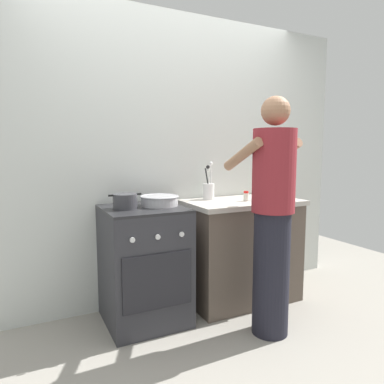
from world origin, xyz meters
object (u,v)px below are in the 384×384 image
Objects in this scene: pot at (125,201)px; mixing_bowl at (159,200)px; spice_bottle at (246,196)px; person at (272,217)px; stove_range at (144,265)px; oil_bottle at (268,189)px; utensil_crock at (209,189)px.

mixing_bowl is (0.28, 0.03, -0.01)m from pot.
person is (-0.13, -0.52, -0.08)m from spice_bottle.
stove_range is 2.98× the size of mixing_bowl.
stove_range is at bearing 175.76° from spice_bottle.
pot is 0.28m from mixing_bowl.
spice_bottle is (0.90, -0.07, 0.49)m from stove_range.
stove_range is 1.26m from oil_bottle.
person is (-0.37, -0.51, -0.13)m from oil_bottle.
utensil_crock is 1.47× the size of oil_bottle.
mixing_bowl is 0.18× the size of person.
mixing_bowl is at bearing 174.97° from oil_bottle.
mixing_bowl is at bearing 5.12° from pot.
pot reaches higher than mixing_bowl.
utensil_crock is (0.52, 0.14, 0.04)m from mixing_bowl.
pot reaches higher than stove_range.
mixing_bowl is 1.34× the size of oil_bottle.
oil_bottle is at bearing -5.03° from mixing_bowl.
person is at bearing -44.05° from mixing_bowl.
oil_bottle is at bearing -3.41° from stove_range.
person reaches higher than stove_range.
utensil_crock is at bearing 135.79° from spice_bottle.
utensil_crock is 0.33m from spice_bottle.
oil_bottle is at bearing -2.80° from pot.
utensil_crock is at bearing 153.94° from oil_bottle.
pot is 0.82m from utensil_crock.
pot is at bearing -177.84° from stove_range.
oil_bottle reaches higher than pot.
pot is 0.14× the size of person.
oil_bottle is (1.27, -0.06, 0.04)m from pot.
spice_bottle reaches higher than stove_range.
utensil_crock reaches higher than oil_bottle.
spice_bottle is 0.38× the size of oil_bottle.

